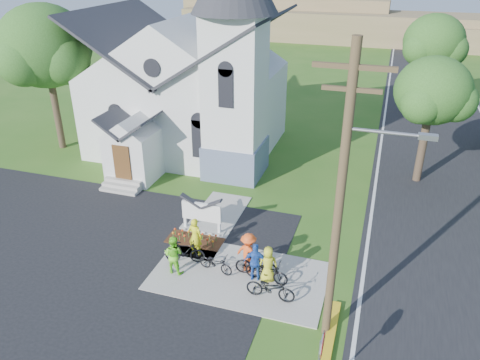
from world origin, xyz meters
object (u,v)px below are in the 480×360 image
(bike_1, at_px, (185,252))
(cyclist_2, at_px, (256,262))
(stop_sign, at_px, (321,353))
(bike_4, at_px, (267,271))
(bike_3, at_px, (256,264))
(utility_pole, at_px, (342,195))
(bike_2, at_px, (271,288))
(cyclist_1, at_px, (173,255))
(cyclist_0, at_px, (195,237))
(church_sign, at_px, (202,212))
(cyclist_3, at_px, (249,253))
(bike_0, at_px, (216,263))
(cyclist_4, at_px, (268,264))

(bike_1, bearing_deg, cyclist_2, -108.56)
(stop_sign, distance_m, bike_1, 8.12)
(stop_sign, distance_m, bike_4, 5.62)
(bike_3, bearing_deg, bike_1, 86.14)
(utility_pole, relative_size, bike_4, 5.54)
(bike_2, bearing_deg, stop_sign, -146.26)
(cyclist_1, bearing_deg, stop_sign, 151.23)
(utility_pole, xyz_separation_m, cyclist_0, (-6.11, 2.86, -4.47))
(cyclist_0, xyz_separation_m, bike_1, (-0.20, -0.69, -0.37))
(church_sign, height_order, stop_sign, stop_sign)
(stop_sign, distance_m, cyclist_3, 6.38)
(cyclist_3, bearing_deg, church_sign, -19.32)
(bike_0, xyz_separation_m, bike_2, (2.55, -0.93, 0.09))
(utility_pole, xyz_separation_m, cyclist_3, (-3.61, 2.44, -4.48))
(church_sign, relative_size, bike_2, 1.16)
(bike_4, bearing_deg, stop_sign, -143.11)
(utility_pole, height_order, bike_3, utility_pole)
(church_sign, height_order, bike_3, church_sign)
(church_sign, distance_m, cyclist_1, 3.26)
(bike_2, xyz_separation_m, cyclist_4, (-0.37, 1.00, 0.28))
(stop_sign, xyz_separation_m, cyclist_4, (-2.76, 4.74, -0.95))
(church_sign, xyz_separation_m, bike_3, (3.35, -2.45, -0.45))
(church_sign, bearing_deg, bike_4, -35.09)
(bike_0, distance_m, bike_4, 2.14)
(cyclist_4, bearing_deg, bike_1, -19.34)
(stop_sign, distance_m, cyclist_2, 5.76)
(bike_1, xyz_separation_m, cyclist_3, (2.70, 0.27, 0.37))
(bike_0, bearing_deg, utility_pole, -100.11)
(cyclist_0, bearing_deg, bike_3, 175.27)
(cyclist_3, height_order, bike_4, cyclist_3)
(stop_sign, xyz_separation_m, bike_1, (-6.38, 4.87, -1.23))
(utility_pole, distance_m, cyclist_3, 6.25)
(utility_pole, height_order, cyclist_2, utility_pole)
(bike_3, xyz_separation_m, cyclist_4, (0.53, -0.20, 0.26))
(cyclist_0, distance_m, bike_2, 4.23)
(utility_pole, xyz_separation_m, bike_3, (-3.22, 2.25, -4.83))
(cyclist_4, xyz_separation_m, bike_4, (-0.04, -0.04, -0.31))
(bike_0, distance_m, bike_3, 1.67)
(cyclist_2, relative_size, bike_2, 0.87)
(bike_2, bearing_deg, bike_0, 71.15)
(cyclist_3, bearing_deg, cyclist_4, 174.88)
(church_sign, relative_size, cyclist_4, 1.41)
(bike_3, distance_m, bike_4, 0.55)
(church_sign, relative_size, cyclist_2, 1.33)
(bike_3, bearing_deg, cyclist_2, -175.51)
(bike_4, bearing_deg, bike_0, 96.98)
(stop_sign, distance_m, cyclist_0, 8.36)
(bike_3, bearing_deg, utility_pole, -130.27)
(bike_0, bearing_deg, cyclist_0, 66.57)
(stop_sign, height_order, cyclist_2, stop_sign)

